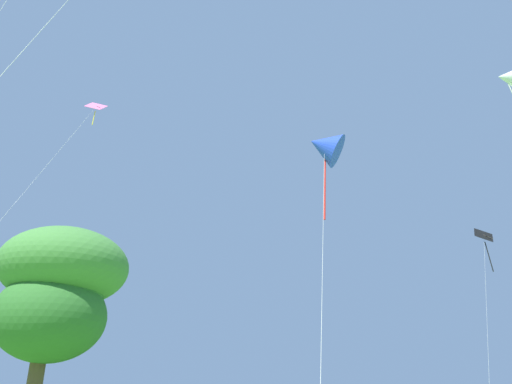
% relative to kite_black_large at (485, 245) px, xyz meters
% --- Properties ---
extents(kite_black_large, '(3.53, 8.68, 14.88)m').
position_rel_kite_black_large_xyz_m(kite_black_large, '(0.00, 0.00, 0.00)').
color(kite_black_large, black).
rests_on(kite_black_large, ground_plane).
extents(kite_white_distant, '(3.83, 7.91, 21.99)m').
position_rel_kite_black_large_xyz_m(kite_white_distant, '(1.41, -12.73, 8.03)').
color(kite_white_distant, white).
rests_on(kite_white_distant, ground_plane).
extents(kite_blue_delta, '(1.87, 8.28, 11.51)m').
position_rel_kite_black_large_xyz_m(kite_blue_delta, '(-8.97, -26.80, -2.58)').
color(kite_blue_delta, blue).
rests_on(kite_blue_delta, ground_plane).
extents(kite_pink_low, '(1.76, 11.74, 21.73)m').
position_rel_kite_black_large_xyz_m(kite_pink_low, '(-27.07, -19.12, 6.61)').
color(kite_pink_low, pink).
rests_on(kite_pink_low, ground_plane).
extents(tree_left_oak, '(6.29, 6.29, 9.36)m').
position_rel_kite_black_large_xyz_m(tree_left_oak, '(-22.85, -24.24, -6.89)').
color(tree_left_oak, brown).
rests_on(tree_left_oak, ground_plane).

